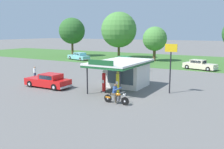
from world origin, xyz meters
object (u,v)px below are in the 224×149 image
(gas_pump_nearside, at_px, (104,82))
(bystander_leaning_by_kiosk, at_px, (35,73))
(parked_car_back_row_centre_right, at_px, (123,61))
(parked_car_back_row_right, at_px, (79,56))
(bystander_standing_back_lot, at_px, (144,66))
(motorcycle_with_rider, at_px, (116,95))
(parked_car_second_row_spare, at_px, (199,65))
(featured_classic_sedan, at_px, (48,81))
(gas_pump_offside, at_px, (118,84))
(roadside_pole_sign, at_px, (171,60))

(gas_pump_nearside, distance_m, bystander_leaning_by_kiosk, 10.68)
(parked_car_back_row_centre_right, bearing_deg, parked_car_back_row_right, 168.62)
(gas_pump_nearside, height_order, bystander_leaning_by_kiosk, gas_pump_nearside)
(parked_car_back_row_right, height_order, bystander_standing_back_lot, bystander_standing_back_lot)
(parked_car_back_row_right, bearing_deg, bystander_standing_back_lot, -23.18)
(motorcycle_with_rider, height_order, parked_car_back_row_right, motorcycle_with_rider)
(parked_car_back_row_centre_right, xyz_separation_m, parked_car_second_row_spare, (12.42, 0.73, -0.01))
(motorcycle_with_rider, relative_size, parked_car_second_row_spare, 0.42)
(featured_classic_sedan, height_order, parked_car_back_row_right, parked_car_back_row_right)
(gas_pump_nearside, bearing_deg, bystander_standing_back_lot, 96.53)
(motorcycle_with_rider, bearing_deg, gas_pump_nearside, 135.60)
(gas_pump_offside, relative_size, roadside_pole_sign, 0.47)
(parked_car_back_row_centre_right, distance_m, bystander_standing_back_lot, 7.88)
(motorcycle_with_rider, bearing_deg, parked_car_second_row_spare, 84.46)
(parked_car_back_row_centre_right, distance_m, roadside_pole_sign, 20.51)
(gas_pump_nearside, relative_size, parked_car_second_row_spare, 0.40)
(motorcycle_with_rider, height_order, featured_classic_sedan, motorcycle_with_rider)
(motorcycle_with_rider, height_order, bystander_standing_back_lot, motorcycle_with_rider)
(bystander_leaning_by_kiosk, bearing_deg, featured_classic_sedan, -28.76)
(gas_pump_offside, xyz_separation_m, parked_car_back_row_right, (-20.15, 20.62, -0.30))
(bystander_leaning_by_kiosk, bearing_deg, parked_car_second_row_spare, 48.70)
(roadside_pole_sign, bearing_deg, bystander_standing_back_lot, 123.07)
(gas_pump_nearside, distance_m, gas_pump_offside, 1.47)
(roadside_pole_sign, bearing_deg, parked_car_back_row_right, 143.25)
(parked_car_second_row_spare, distance_m, bystander_standing_back_lot, 8.67)
(parked_car_back_row_right, bearing_deg, roadside_pole_sign, -36.75)
(gas_pump_nearside, height_order, bystander_standing_back_lot, gas_pump_nearside)
(gas_pump_offside, xyz_separation_m, bystander_standing_back_lot, (-2.99, 13.28, -0.15))
(gas_pump_nearside, bearing_deg, parked_car_second_row_spare, 75.63)
(motorcycle_with_rider, relative_size, bystander_standing_back_lot, 1.41)
(parked_car_back_row_right, bearing_deg, motorcycle_with_rider, -47.41)
(featured_classic_sedan, bearing_deg, bystander_leaning_by_kiosk, 151.24)
(bystander_leaning_by_kiosk, relative_size, bystander_standing_back_lot, 0.96)
(parked_car_second_row_spare, relative_size, bystander_standing_back_lot, 3.33)
(featured_classic_sedan, bearing_deg, parked_car_second_row_spare, 61.64)
(parked_car_second_row_spare, height_order, bystander_leaning_by_kiosk, bystander_leaning_by_kiosk)
(gas_pump_nearside, relative_size, parked_car_back_row_centre_right, 0.42)
(motorcycle_with_rider, height_order, roadside_pole_sign, roadside_pole_sign)
(parked_car_back_row_centre_right, relative_size, bystander_standing_back_lot, 3.14)
(parked_car_second_row_spare, xyz_separation_m, bystander_leaning_by_kiosk, (-15.47, -17.61, 0.11))
(bystander_standing_back_lot, relative_size, roadside_pole_sign, 0.35)
(roadside_pole_sign, bearing_deg, featured_classic_sedan, -162.14)
(bystander_leaning_by_kiosk, height_order, roadside_pole_sign, roadside_pole_sign)
(gas_pump_nearside, height_order, roadside_pole_sign, roadside_pole_sign)
(motorcycle_with_rider, relative_size, roadside_pole_sign, 0.49)
(gas_pump_offside, distance_m, motorcycle_with_rider, 3.04)
(bystander_standing_back_lot, bearing_deg, parked_car_back_row_centre_right, 139.63)
(parked_car_back_row_centre_right, height_order, bystander_leaning_by_kiosk, same)
(parked_car_back_row_right, xyz_separation_m, bystander_leaning_by_kiosk, (8.11, -19.12, 0.10))
(featured_classic_sedan, distance_m, roadside_pole_sign, 12.20)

